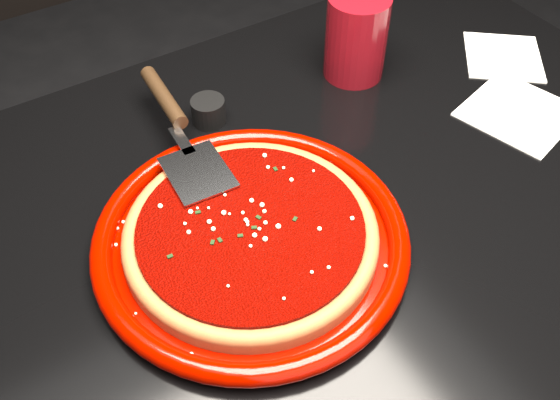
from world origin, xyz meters
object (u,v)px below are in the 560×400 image
object	(u,v)px
plate	(251,239)
pizza_server	(180,129)
cup	(356,37)
table	(299,348)
ramekin	(208,111)

from	to	relation	value
plate	pizza_server	distance (m)	0.19
plate	cup	world-z (taller)	cup
table	pizza_server	size ratio (longest dim) A/B	3.78
pizza_server	plate	bearing A→B (deg)	-86.99
table	plate	size ratio (longest dim) A/B	3.14
cup	ramekin	distance (m)	0.25
table	plate	xyz separation A→B (m)	(-0.09, -0.02, 0.39)
plate	pizza_server	xyz separation A→B (m)	(0.00, 0.19, 0.03)
pizza_server	ramekin	world-z (taller)	pizza_server
table	plate	distance (m)	0.40
table	pizza_server	distance (m)	0.46
table	plate	world-z (taller)	plate
table	cup	distance (m)	0.53
cup	ramekin	world-z (taller)	cup
table	ramekin	distance (m)	0.45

